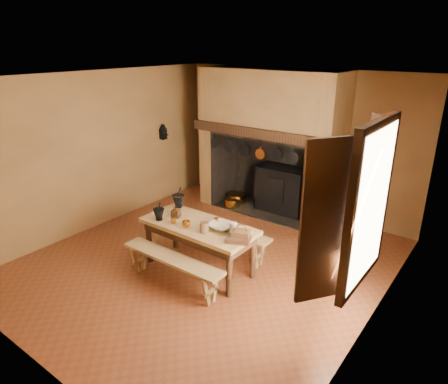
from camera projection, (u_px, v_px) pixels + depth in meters
name	position (u px, v px, depth m)	size (l,w,h in m)	color
floor	(208.00, 261.00, 6.30)	(5.50, 5.50, 0.00)	brown
ceiling	(204.00, 78.00, 5.31)	(5.50, 5.50, 0.00)	silver
back_wall	(294.00, 142.00, 7.86)	(5.00, 0.02, 2.80)	olive
wall_left	(99.00, 151.00, 7.20)	(0.02, 5.50, 2.80)	olive
wall_right	(382.00, 221.00, 4.40)	(0.02, 5.50, 2.80)	olive
wall_front	(21.00, 252.00, 3.74)	(5.00, 0.02, 2.80)	olive
chimney_breast	(271.00, 123.00, 7.55)	(2.95, 0.96, 2.80)	olive
iron_range	(283.00, 189.00, 7.98)	(1.12, 0.55, 1.60)	black
hearth_pans	(235.00, 199.00, 8.51)	(0.51, 0.62, 0.20)	#BC7E2B
hanging_pans	(254.00, 151.00, 7.36)	(1.92, 0.29, 0.27)	black
onion_string	(321.00, 165.00, 6.61)	(0.12, 0.10, 0.46)	#B75721
herb_bunch	(332.00, 164.00, 6.49)	(0.20, 0.20, 0.35)	brown
window	(359.00, 204.00, 4.08)	(0.39, 1.75, 1.76)	white
wall_coffee_mill	(163.00, 131.00, 8.28)	(0.23, 0.16, 0.31)	black
work_table	(199.00, 231.00, 5.87)	(1.73, 0.77, 0.75)	tan
bench_front	(172.00, 265.00, 5.54)	(1.67, 0.29, 0.47)	tan
bench_back	(223.00, 234.00, 6.40)	(1.69, 0.30, 0.48)	tan
mortar_large	(178.00, 200.00, 6.39)	(0.20, 0.20, 0.34)	black
mortar_small	(159.00, 214.00, 5.94)	(0.17, 0.17, 0.29)	black
coffee_grinder	(176.00, 213.00, 6.04)	(0.18, 0.15, 0.19)	#381F11
brass_mug_a	(173.00, 220.00, 5.86)	(0.08, 0.08, 0.09)	#BC7E2B
brass_mug_b	(216.00, 221.00, 5.83)	(0.08, 0.08, 0.09)	#BC7E2B
mixing_bowl	(220.00, 226.00, 5.67)	(0.34, 0.34, 0.08)	#C4B997
stoneware_crock	(204.00, 227.00, 5.55)	(0.12, 0.12, 0.15)	brown
glass_jar	(234.00, 228.00, 5.54)	(0.09, 0.09, 0.16)	beige
wicker_basket	(241.00, 234.00, 5.36)	(0.27, 0.23, 0.22)	#472715
wooden_tray	(238.00, 239.00, 5.33)	(0.32, 0.23, 0.06)	#381F11
brass_cup	(186.00, 224.00, 5.72)	(0.12, 0.12, 0.10)	#BC7E2B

